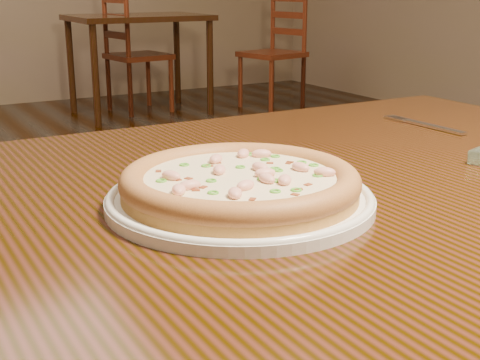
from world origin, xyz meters
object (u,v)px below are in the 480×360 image
hero_table (301,253)px  bg_table_right (138,28)px  chair_d (277,53)px  chair_c (132,56)px  plate (240,199)px  pizza (240,183)px

hero_table → bg_table_right: (1.43, 4.20, 0.00)m
bg_table_right → chair_d: bearing=-14.2°
chair_c → chair_d: same height
plate → bg_table_right: bearing=70.0°
chair_d → pizza: bearing=-123.4°
pizza → chair_d: size_ratio=0.28×
chair_c → bg_table_right: bearing=-75.8°
pizza → bg_table_right: size_ratio=0.26×
pizza → chair_d: bearing=56.6°
bg_table_right → chair_c: (-0.02, 0.09, -0.22)m
pizza → chair_c: (1.52, 4.34, -0.34)m
hero_table → plate: (-0.12, -0.05, 0.11)m
pizza → bg_table_right: 4.53m
plate → chair_d: (2.62, 3.98, -0.32)m
hero_table → chair_d: 4.66m
hero_table → bg_table_right: 4.44m
chair_c → chair_d: bearing=-18.4°
plate → chair_c: size_ratio=0.31×
hero_table → chair_d: chair_d is taller
plate → chair_c: 4.61m
plate → pizza: pizza is taller
bg_table_right → chair_c: size_ratio=1.05×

